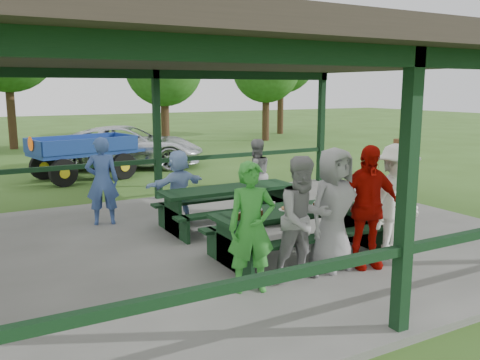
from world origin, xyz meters
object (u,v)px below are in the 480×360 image
spectator_blue (102,181)px  contestant_grey_left (304,219)px  spectator_grey (255,174)px  picnic_table_far (228,202)px  picnic_table_near (297,225)px  contestant_white_fedora (396,201)px  spectator_lblue (179,186)px  pickup_truck (129,146)px  farm_trailer (83,157)px  contestant_green (251,227)px  contestant_red (367,207)px  contestant_grey_mid (334,209)px

spectator_blue → contestant_grey_left: bearing=124.8°
spectator_grey → picnic_table_far: bearing=43.4°
picnic_table_near → contestant_white_fedora: 1.55m
spectator_lblue → pickup_truck: bearing=-114.9°
contestant_white_fedora → farm_trailer: bearing=91.0°
contestant_white_fedora → spectator_grey: (-0.27, 3.76, -0.13)m
contestant_grey_left → farm_trailer: 9.98m
contestant_green → spectator_blue: contestant_green is taller
contestant_grey_left → contestant_green: bearing=-177.8°
contestant_green → contestant_white_fedora: contestant_white_fedora is taller
picnic_table_far → contestant_red: 3.04m
spectator_lblue → pickup_truck: (1.40, 7.98, -0.11)m
spectator_grey → contestant_green: bearing=63.2°
spectator_grey → pickup_truck: spectator_grey is taller
farm_trailer → contestant_green: bearing=-102.1°
picnic_table_far → contestant_red: (0.74, -2.92, 0.43)m
spectator_lblue → contestant_grey_left: bearing=80.1°
contestant_green → contestant_grey_mid: contestant_grey_mid is taller
spectator_grey → pickup_truck: (-0.44, 7.81, -0.16)m
spectator_blue → farm_trailer: spectator_blue is taller
contestant_white_fedora → contestant_green: bearing=167.4°
contestant_green → picnic_table_near: bearing=52.0°
contestant_red → spectator_lblue: contestant_red is taller
contestant_white_fedora → pickup_truck: size_ratio=0.36×
picnic_table_far → spectator_grey: (1.14, 0.92, 0.29)m
spectator_grey → pickup_truck: size_ratio=0.30×
picnic_table_near → contestant_red: size_ratio=1.54×
picnic_table_near → contestant_white_fedora: size_ratio=1.51×
spectator_blue → contestant_red: bearing=136.7°
contestant_red → pickup_truck: size_ratio=0.35×
contestant_grey_mid → pickup_truck: size_ratio=0.35×
picnic_table_near → contestant_red: contestant_red is taller
contestant_green → contestant_grey_mid: (1.44, 0.13, 0.04)m
contestant_grey_left → contestant_red: bearing=3.6°
contestant_red → contestant_grey_left: bearing=-164.5°
picnic_table_far → contestant_green: (-1.18, -2.89, 0.37)m
contestant_red → spectator_grey: (0.40, 3.84, -0.14)m
contestant_red → spectator_lblue: bearing=127.0°
contestant_green → contestant_grey_left: 0.80m
contestant_white_fedora → picnic_table_near: bearing=132.0°
contestant_grey_mid → spectator_lblue: bearing=100.4°
contestant_green → spectator_blue: (-0.85, 4.20, -0.00)m
contestant_green → contestant_grey_left: bearing=17.1°
picnic_table_near → spectator_blue: size_ratio=1.65×
contestant_green → contestant_grey_left: (0.80, -0.02, 0.01)m
picnic_table_far → contestant_green: contestant_green is taller
picnic_table_far → contestant_grey_left: (-0.38, -2.91, 0.38)m
contestant_grey_mid → spectator_grey: 3.79m
contestant_grey_left → spectator_grey: 4.13m
contestant_grey_mid → contestant_red: size_ratio=0.99×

